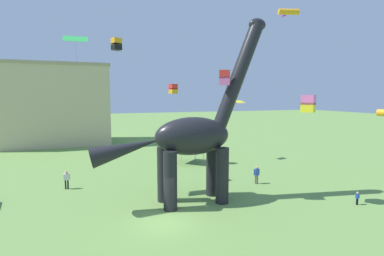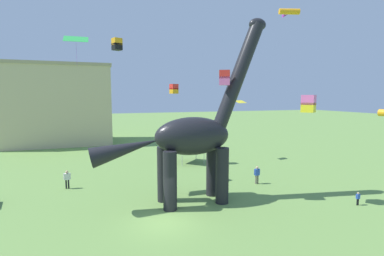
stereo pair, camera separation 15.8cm
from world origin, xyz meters
name	(u,v)px [view 2 (the right image)]	position (x,y,z in m)	size (l,w,h in m)	color
ground_plane	(163,223)	(0.00, 0.00, 0.00)	(240.00, 240.00, 0.00)	#6B9347
dinosaur_sculpture	(192,136)	(2.90, 2.81, 5.02)	(13.29, 2.82, 13.89)	black
person_far_spectator	(358,197)	(14.15, -1.87, 0.59)	(0.37, 0.16, 0.98)	black
person_watching_child	(257,173)	(10.00, 5.11, 0.98)	(0.61, 0.27, 1.62)	#6B6056
person_photographer	(67,178)	(-6.19, 9.37, 0.96)	(0.60, 0.26, 1.59)	black
festival_canopy_tent	(189,142)	(6.93, 15.11, 2.54)	(3.15, 3.15, 3.00)	#B2B2B7
kite_mid_center	(288,12)	(14.42, 7.23, 16.06)	(2.03, 1.92, 0.58)	orange
kite_near_high	(309,104)	(10.68, -0.30, 7.42)	(1.21, 1.21, 1.24)	pink
kite_apex	(225,78)	(5.33, 2.40, 9.30)	(1.04, 1.04, 1.09)	red
kite_mid_right	(174,89)	(5.03, 15.02, 8.78)	(0.95, 0.95, 1.09)	red
kite_far_right	(76,39)	(-4.93, 7.28, 12.30)	(1.81, 1.26, 2.36)	green
kite_drifting	(119,50)	(-0.08, 23.86, 14.19)	(1.01, 1.20, 0.36)	black
kite_near_low	(240,102)	(13.54, 14.86, 7.27)	(1.52, 1.24, 0.33)	yellow
kite_mid_left	(117,44)	(-1.64, 9.91, 12.53)	(0.95, 0.95, 1.04)	orange
background_building_block	(55,105)	(-9.50, 35.78, 6.57)	(17.70, 10.30, 13.12)	#CCB78E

